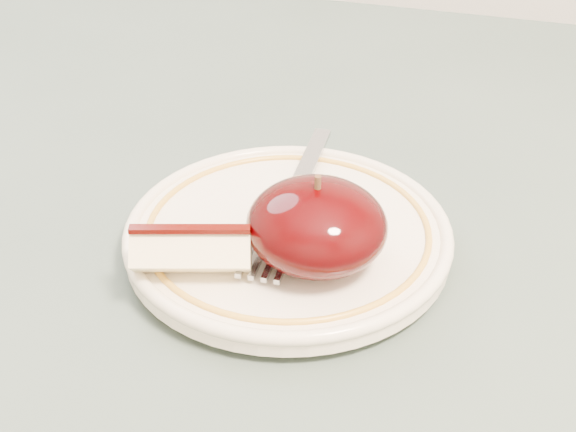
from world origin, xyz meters
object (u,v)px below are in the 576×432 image
(apple_half, at_px, (317,226))
(fork, at_px, (293,200))
(plate, at_px, (288,234))
(table, at_px, (245,315))

(apple_half, xyz_separation_m, fork, (-0.03, 0.05, -0.02))
(plate, bearing_deg, fork, 99.96)
(plate, relative_size, fork, 1.14)
(plate, height_order, fork, fork)
(plate, distance_m, apple_half, 0.05)
(table, relative_size, fork, 4.83)
(table, distance_m, apple_half, 0.16)
(apple_half, bearing_deg, fork, 119.45)
(table, bearing_deg, plate, -32.03)
(plate, relative_size, apple_half, 2.51)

